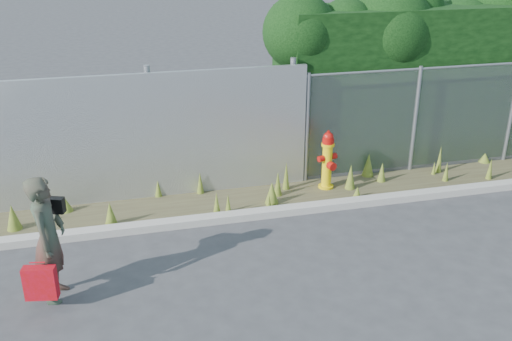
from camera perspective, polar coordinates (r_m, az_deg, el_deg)
The scene contains 10 objects.
ground at distance 7.88m, azimuth 4.70°, elevation -10.37°, with size 80.00×80.00×0.00m, color #39393C.
curb at distance 9.34m, azimuth 1.19°, elevation -4.23°, with size 16.00×0.22×0.12m, color #ACA59B.
weed_strip at distance 9.88m, azimuth 0.76°, elevation -2.33°, with size 16.00×1.30×0.53m.
corrugated_fence at distance 9.81m, azimuth -19.36°, elevation 2.44°, with size 8.50×0.21×2.30m.
chainlink_fence at distance 11.73m, azimuth 20.11°, elevation 5.18°, with size 6.50×0.07×2.05m.
hedge at distance 12.38m, azimuth 18.40°, elevation 10.60°, with size 7.75×1.97×3.54m.
fire_hydrant at distance 10.21m, azimuth 7.14°, elevation 0.94°, with size 0.37×0.33×1.10m.
woman at distance 7.47m, azimuth -20.01°, elevation -6.44°, with size 0.60×0.40×1.65m, color #0F5F42.
red_tote_bag at distance 7.44m, azimuth -20.74°, elevation -10.45°, with size 0.38×0.14×0.50m.
black_shoulder_bag at distance 7.51m, azimuth -19.58°, elevation -3.28°, with size 0.27×0.11×0.20m.
Camera 1 is at (-2.23, -6.22, 4.29)m, focal length 40.00 mm.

